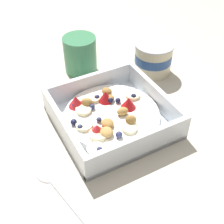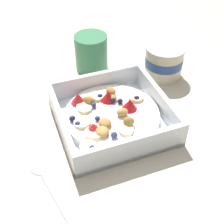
% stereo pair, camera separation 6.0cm
% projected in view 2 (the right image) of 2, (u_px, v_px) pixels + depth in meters
% --- Properties ---
extents(ground_plane, '(2.40, 2.40, 0.00)m').
position_uv_depth(ground_plane, '(109.00, 130.00, 0.61)').
color(ground_plane, beige).
extents(fruit_bowl, '(0.22, 0.22, 0.06)m').
position_uv_depth(fruit_bowl, '(111.00, 116.00, 0.61)').
color(fruit_bowl, white).
rests_on(fruit_bowl, ground).
extents(spoon, '(0.05, 0.17, 0.01)m').
position_uv_depth(spoon, '(43.00, 175.00, 0.52)').
color(spoon, silver).
rests_on(spoon, ground).
extents(yogurt_cup, '(0.10, 0.10, 0.08)m').
position_uv_depth(yogurt_cup, '(164.00, 61.00, 0.73)').
color(yogurt_cup, beige).
rests_on(yogurt_cup, ground).
extents(coffee_mug, '(0.08, 0.11, 0.09)m').
position_uv_depth(coffee_mug, '(91.00, 52.00, 0.75)').
color(coffee_mug, '#3D8456').
rests_on(coffee_mug, ground).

